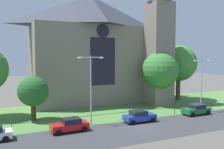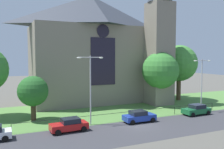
# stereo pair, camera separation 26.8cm
# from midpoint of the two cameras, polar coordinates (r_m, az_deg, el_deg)

# --- Properties ---
(ground) EXTENTS (160.00, 160.00, 0.00)m
(ground) POSITION_cam_midpoint_polar(r_m,az_deg,el_deg) (39.69, -1.61, -8.14)
(ground) COLOR #56544C
(road_asphalt) EXTENTS (120.00, 8.00, 0.01)m
(road_asphalt) POSITION_cam_midpoint_polar(r_m,az_deg,el_deg) (29.35, 7.77, -12.58)
(road_asphalt) COLOR #38383D
(road_asphalt) RESTS_ON ground
(grass_verge) EXTENTS (120.00, 20.00, 0.01)m
(grass_verge) POSITION_cam_midpoint_polar(r_m,az_deg,el_deg) (37.90, -0.42, -8.72)
(grass_verge) COLOR #517F3D
(grass_verge) RESTS_ON ground
(church_building) EXTENTS (23.20, 16.20, 26.00)m
(church_building) POSITION_cam_midpoint_polar(r_m,az_deg,el_deg) (46.35, -4.00, 6.39)
(church_building) COLOR gray
(church_building) RESTS_ON ground
(iron_railing) EXTENTS (29.70, 0.07, 1.13)m
(iron_railing) POSITION_cam_midpoint_polar(r_m,az_deg,el_deg) (33.05, 4.15, -8.92)
(iron_railing) COLOR black
(iron_railing) RESTS_ON ground
(tree_right_near) EXTENTS (6.35, 6.35, 9.31)m
(tree_right_near) POSITION_cam_midpoint_polar(r_m,az_deg,el_deg) (42.65, 11.09, 0.92)
(tree_right_near) COLOR brown
(tree_right_near) RESTS_ON ground
(tree_right_far) EXTENTS (7.06, 7.06, 10.78)m
(tree_right_far) POSITION_cam_midpoint_polar(r_m,az_deg,el_deg) (49.20, 15.25, 2.54)
(tree_right_far) COLOR brown
(tree_right_far) RESTS_ON ground
(tree_left_near) EXTENTS (4.02, 4.02, 5.95)m
(tree_left_near) POSITION_cam_midpoint_polar(r_m,az_deg,el_deg) (33.71, -18.30, -3.81)
(tree_left_near) COLOR #423021
(tree_left_near) RESTS_ON ground
(streetlamp_near) EXTENTS (3.37, 0.26, 8.59)m
(streetlamp_near) POSITION_cam_midpoint_polar(r_m,az_deg,el_deg) (29.95, -5.26, -1.62)
(streetlamp_near) COLOR #B2B2B7
(streetlamp_near) RESTS_ON ground
(streetlamp_far) EXTENTS (3.37, 0.26, 8.11)m
(streetlamp_far) POSITION_cam_midpoint_polar(r_m,az_deg,el_deg) (39.74, 20.16, -0.83)
(streetlamp_far) COLOR #B2B2B7
(streetlamp_far) RESTS_ON ground
(parked_car_red) EXTENTS (4.28, 2.19, 1.51)m
(parked_car_red) POSITION_cam_midpoint_polar(r_m,az_deg,el_deg) (28.39, -10.17, -11.63)
(parked_car_red) COLOR #B21919
(parked_car_red) RESTS_ON ground
(parked_car_blue) EXTENTS (4.21, 2.04, 1.51)m
(parked_car_blue) POSITION_cam_midpoint_polar(r_m,az_deg,el_deg) (32.03, 6.20, -9.77)
(parked_car_blue) COLOR #1E3899
(parked_car_blue) RESTS_ON ground
(parked_car_green) EXTENTS (4.24, 2.10, 1.51)m
(parked_car_green) POSITION_cam_midpoint_polar(r_m,az_deg,el_deg) (37.90, 19.04, -7.80)
(parked_car_green) COLOR #196033
(parked_car_green) RESTS_ON ground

